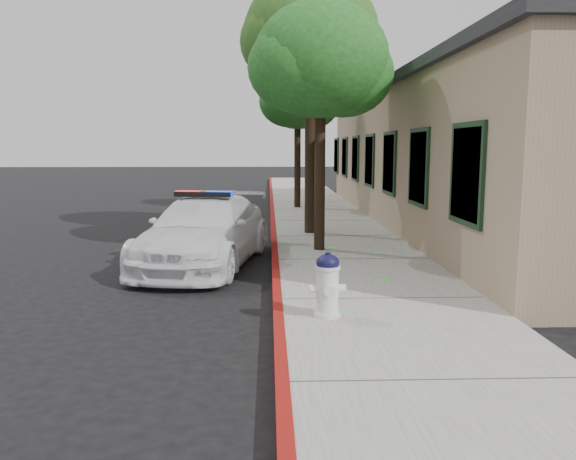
# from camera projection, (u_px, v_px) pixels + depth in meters

# --- Properties ---
(ground) EXTENTS (120.00, 120.00, 0.00)m
(ground) POSITION_uv_depth(u_px,v_px,m) (273.00, 309.00, 8.46)
(ground) COLOR black
(ground) RESTS_ON ground
(sidewalk) EXTENTS (3.20, 60.00, 0.15)m
(sidewalk) POSITION_uv_depth(u_px,v_px,m) (351.00, 262.00, 11.47)
(sidewalk) COLOR gray
(sidewalk) RESTS_ON ground
(red_curb) EXTENTS (0.14, 60.00, 0.16)m
(red_curb) POSITION_uv_depth(u_px,v_px,m) (275.00, 263.00, 11.41)
(red_curb) COLOR #9F1511
(red_curb) RESTS_ON ground
(clapboard_building) EXTENTS (7.30, 20.89, 4.24)m
(clapboard_building) POSITION_uv_depth(u_px,v_px,m) (490.00, 155.00, 17.27)
(clapboard_building) COLOR #91785F
(clapboard_building) RESTS_ON ground
(police_car) EXTENTS (2.78, 5.07, 1.51)m
(police_car) POSITION_uv_depth(u_px,v_px,m) (205.00, 231.00, 11.47)
(police_car) COLOR white
(police_car) RESTS_ON ground
(fire_hydrant) EXTENTS (0.49, 0.42, 0.87)m
(fire_hydrant) POSITION_uv_depth(u_px,v_px,m) (328.00, 285.00, 7.51)
(fire_hydrant) COLOR white
(fire_hydrant) RESTS_ON sidewalk
(street_tree_near) EXTENTS (3.12, 2.88, 5.27)m
(street_tree_near) POSITION_uv_depth(u_px,v_px,m) (321.00, 65.00, 11.94)
(street_tree_near) COLOR black
(street_tree_near) RESTS_ON sidewalk
(street_tree_mid) EXTENTS (3.63, 3.40, 6.49)m
(street_tree_mid) POSITION_uv_depth(u_px,v_px,m) (312.00, 40.00, 14.30)
(street_tree_mid) COLOR black
(street_tree_mid) RESTS_ON sidewalk
(street_tree_far) EXTENTS (2.93, 2.75, 5.20)m
(street_tree_far) POSITION_uv_depth(u_px,v_px,m) (298.00, 100.00, 20.63)
(street_tree_far) COLOR black
(street_tree_far) RESTS_ON sidewalk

